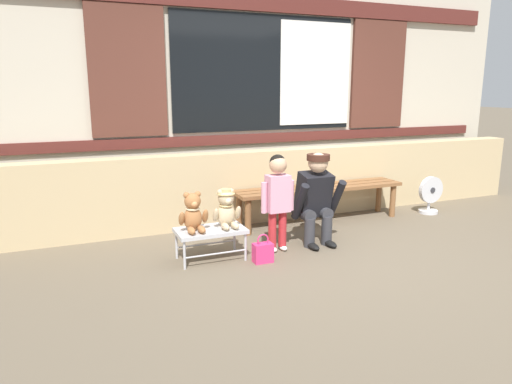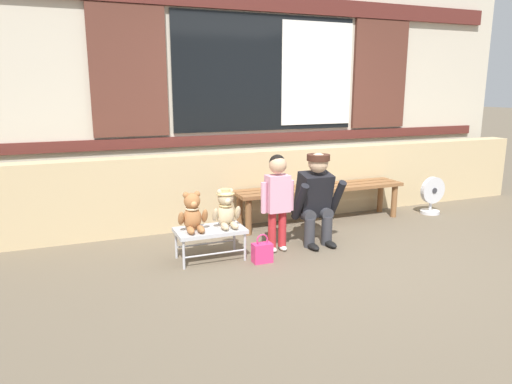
# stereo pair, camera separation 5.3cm
# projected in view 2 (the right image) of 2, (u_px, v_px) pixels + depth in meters

# --- Properties ---
(ground_plane) EXTENTS (60.00, 60.00, 0.00)m
(ground_plane) POSITION_uv_depth(u_px,v_px,m) (341.00, 254.00, 4.56)
(ground_plane) COLOR brown
(brick_low_wall) EXTENTS (7.20, 0.25, 0.85)m
(brick_low_wall) POSITION_uv_depth(u_px,v_px,m) (280.00, 184.00, 5.76)
(brick_low_wall) COLOR tan
(brick_low_wall) RESTS_ON ground
(shop_facade) EXTENTS (7.34, 0.26, 3.26)m
(shop_facade) POSITION_uv_depth(u_px,v_px,m) (264.00, 82.00, 5.96)
(shop_facade) COLOR beige
(shop_facade) RESTS_ON ground
(wooden_bench_long) EXTENTS (2.10, 0.40, 0.44)m
(wooden_bench_long) POSITION_uv_depth(u_px,v_px,m) (320.00, 192.00, 5.57)
(wooden_bench_long) COLOR brown
(wooden_bench_long) RESTS_ON ground
(small_display_bench) EXTENTS (0.64, 0.36, 0.30)m
(small_display_bench) POSITION_uv_depth(u_px,v_px,m) (210.00, 232.00, 4.38)
(small_display_bench) COLOR #BCBCC1
(small_display_bench) RESTS_ON ground
(teddy_bear_plain) EXTENTS (0.28, 0.26, 0.36)m
(teddy_bear_plain) POSITION_uv_depth(u_px,v_px,m) (193.00, 213.00, 4.28)
(teddy_bear_plain) COLOR #A86B3D
(teddy_bear_plain) RESTS_ON small_display_bench
(teddy_bear_with_hat) EXTENTS (0.28, 0.27, 0.36)m
(teddy_bear_with_hat) POSITION_uv_depth(u_px,v_px,m) (226.00, 209.00, 4.39)
(teddy_bear_with_hat) COLOR #CCB289
(teddy_bear_with_hat) RESTS_ON small_display_bench
(child_standing) EXTENTS (0.35, 0.18, 0.96)m
(child_standing) POSITION_uv_depth(u_px,v_px,m) (278.00, 192.00, 4.55)
(child_standing) COLOR #B7282D
(child_standing) RESTS_ON ground
(adult_crouching) EXTENTS (0.50, 0.49, 0.95)m
(adult_crouching) POSITION_uv_depth(u_px,v_px,m) (316.00, 198.00, 4.78)
(adult_crouching) COLOR #333338
(adult_crouching) RESTS_ON ground
(handbag_on_ground) EXTENTS (0.18, 0.11, 0.27)m
(handbag_on_ground) POSITION_uv_depth(u_px,v_px,m) (262.00, 252.00, 4.34)
(handbag_on_ground) COLOR #E53370
(handbag_on_ground) RESTS_ON ground
(floor_fan) EXTENTS (0.34, 0.24, 0.48)m
(floor_fan) POSITION_uv_depth(u_px,v_px,m) (432.00, 196.00, 5.98)
(floor_fan) COLOR silver
(floor_fan) RESTS_ON ground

